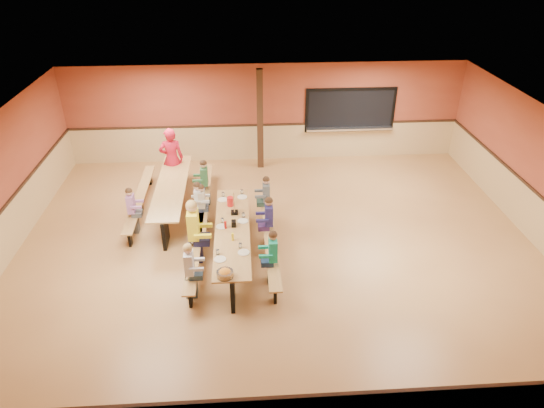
{
  "coord_description": "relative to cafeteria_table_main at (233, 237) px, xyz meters",
  "views": [
    {
      "loc": [
        -0.74,
        -9.15,
        6.46
      ],
      "look_at": [
        -0.14,
        0.05,
        1.15
      ],
      "focal_mm": 32.0,
      "sensor_mm": 36.0,
      "label": 1
    }
  ],
  "objects": [
    {
      "name": "seated_child_tan_sec",
      "position": [
        -0.74,
        1.34,
        0.04
      ],
      "size": [
        0.33,
        0.27,
        1.14
      ],
      "primitive_type": null,
      "color": "#B6AA8F",
      "rests_on": "ground"
    },
    {
      "name": "standing_woman",
      "position": [
        -1.67,
        3.43,
        0.37
      ],
      "size": [
        0.7,
        0.51,
        1.79
      ],
      "primitive_type": "imported",
      "rotation": [
        0.0,
        0.0,
        3.28
      ],
      "color": "red",
      "rests_on": "ground"
    },
    {
      "name": "place_settings",
      "position": [
        0.0,
        0.0,
        0.27
      ],
      "size": [
        0.65,
        3.3,
        0.11
      ],
      "primitive_type": null,
      "color": "beige",
      "rests_on": "cafeteria_table_main"
    },
    {
      "name": "seated_child_teal_right",
      "position": [
        0.83,
        -0.92,
        0.09
      ],
      "size": [
        0.38,
        0.31,
        1.22
      ],
      "primitive_type": null,
      "color": "#18A684",
      "rests_on": "ground"
    },
    {
      "name": "cafeteria_table_main",
      "position": [
        0.0,
        0.0,
        0.0
      ],
      "size": [
        1.91,
        3.7,
        0.74
      ],
      "color": "#AB7E43",
      "rests_on": "ground"
    },
    {
      "name": "condiment_mustard",
      "position": [
        0.01,
        -0.43,
        0.3
      ],
      "size": [
        0.06,
        0.06,
        0.17
      ],
      "primitive_type": "cylinder",
      "color": "yellow",
      "rests_on": "cafeteria_table_main"
    },
    {
      "name": "cafeteria_table_second",
      "position": [
        -1.56,
        2.17,
        0.0
      ],
      "size": [
        1.91,
        3.7,
        0.74
      ],
      "color": "#AB7E43",
      "rests_on": "ground"
    },
    {
      "name": "ground",
      "position": [
        1.02,
        0.27,
        -0.53
      ],
      "size": [
        12.0,
        12.0,
        0.0
      ],
      "primitive_type": "plane",
      "color": "#9D6B3B",
      "rests_on": "ground"
    },
    {
      "name": "kitchen_pass_through",
      "position": [
        3.62,
        5.23,
        0.96
      ],
      "size": [
        2.78,
        0.28,
        1.38
      ],
      "color": "black",
      "rests_on": "ground"
    },
    {
      "name": "seated_child_green_sec",
      "position": [
        -0.74,
        2.47,
        0.09
      ],
      "size": [
        0.38,
        0.31,
        1.24
      ],
      "primitive_type": null,
      "color": "#346A3D",
      "rests_on": "ground"
    },
    {
      "name": "structural_post",
      "position": [
        0.82,
        4.67,
        0.97
      ],
      "size": [
        0.18,
        0.18,
        3.0
      ],
      "primitive_type": "cube",
      "color": "black",
      "rests_on": "ground"
    },
    {
      "name": "condiment_ketchup",
      "position": [
        -0.15,
        0.04,
        0.3
      ],
      "size": [
        0.06,
        0.06,
        0.17
      ],
      "primitive_type": "cylinder",
      "color": "#B2140F",
      "rests_on": "cafeteria_table_main"
    },
    {
      "name": "seated_child_purple_sec",
      "position": [
        -2.39,
        1.19,
        0.06
      ],
      "size": [
        0.35,
        0.29,
        1.17
      ],
      "primitive_type": null,
      "color": "#9D639B",
      "rests_on": "ground"
    },
    {
      "name": "napkin_dispenser",
      "position": [
        0.03,
        0.12,
        0.28
      ],
      "size": [
        0.1,
        0.14,
        0.13
      ],
      "primitive_type": "cube",
      "color": "black",
      "rests_on": "cafeteria_table_main"
    },
    {
      "name": "room_envelope",
      "position": [
        1.02,
        0.27,
        0.16
      ],
      "size": [
        12.04,
        10.04,
        3.02
      ],
      "color": "#98432C",
      "rests_on": "ground"
    },
    {
      "name": "seated_child_navy_right",
      "position": [
        0.83,
        0.42,
        0.09
      ],
      "size": [
        0.38,
        0.31,
        1.24
      ],
      "primitive_type": null,
      "color": "navy",
      "rests_on": "ground"
    },
    {
      "name": "seated_adult_yellow",
      "position": [
        -0.83,
        -0.06,
        0.21
      ],
      "size": [
        0.5,
        0.41,
        1.48
      ],
      "primitive_type": null,
      "color": "yellow",
      "rests_on": "ground"
    },
    {
      "name": "seated_child_grey_left",
      "position": [
        -0.83,
        1.36,
        0.07
      ],
      "size": [
        0.36,
        0.29,
        1.19
      ],
      "primitive_type": null,
      "color": "silver",
      "rests_on": "ground"
    },
    {
      "name": "seated_child_char_right",
      "position": [
        0.83,
        1.52,
        0.08
      ],
      "size": [
        0.37,
        0.3,
        1.2
      ],
      "primitive_type": null,
      "color": "#52595D",
      "rests_on": "ground"
    },
    {
      "name": "seated_child_white_left",
      "position": [
        -0.83,
        -1.25,
        0.08
      ],
      "size": [
        0.37,
        0.31,
        1.22
      ],
      "primitive_type": null,
      "color": "silver",
      "rests_on": "ground"
    },
    {
      "name": "chip_bowl",
      "position": [
        -0.13,
        -1.64,
        0.29
      ],
      "size": [
        0.32,
        0.32,
        0.15
      ],
      "primitive_type": null,
      "color": "orange",
      "rests_on": "cafeteria_table_main"
    },
    {
      "name": "table_paddle",
      "position": [
        0.05,
        0.65,
        0.35
      ],
      "size": [
        0.16,
        0.16,
        0.56
      ],
      "color": "black",
      "rests_on": "cafeteria_table_main"
    },
    {
      "name": "punch_pitcher",
      "position": [
        -0.05,
        1.02,
        0.32
      ],
      "size": [
        0.16,
        0.16,
        0.22
      ],
      "primitive_type": "cylinder",
      "color": "red",
      "rests_on": "cafeteria_table_main"
    }
  ]
}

